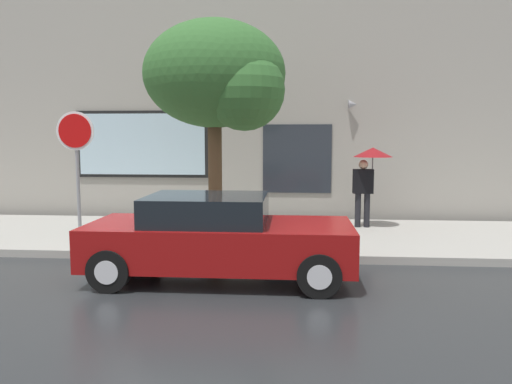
# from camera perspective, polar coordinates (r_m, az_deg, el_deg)

# --- Properties ---
(ground_plane) EXTENTS (60.00, 60.00, 0.00)m
(ground_plane) POSITION_cam_1_polar(r_m,az_deg,el_deg) (8.26, -9.67, -9.63)
(ground_plane) COLOR #282B2D
(sidewalk) EXTENTS (20.00, 4.00, 0.15)m
(sidewalk) POSITION_cam_1_polar(r_m,az_deg,el_deg) (11.09, -5.87, -5.04)
(sidewalk) COLOR #A3A099
(sidewalk) RESTS_ON ground
(building_facade) EXTENTS (20.00, 0.67, 7.00)m
(building_facade) POSITION_cam_1_polar(r_m,az_deg,el_deg) (13.39, -4.14, 11.59)
(building_facade) COLOR #9E998E
(building_facade) RESTS_ON ground
(parked_car) EXTENTS (4.17, 1.81, 1.35)m
(parked_car) POSITION_cam_1_polar(r_m,az_deg,el_deg) (7.87, -4.47, -5.32)
(parked_car) COLOR maroon
(parked_car) RESTS_ON ground
(pedestrian_with_umbrella) EXTENTS (0.91, 0.91, 1.88)m
(pedestrian_with_umbrella) POSITION_cam_1_polar(r_m,az_deg,el_deg) (11.75, 13.04, 3.06)
(pedestrian_with_umbrella) COLOR black
(pedestrian_with_umbrella) RESTS_ON sidewalk
(street_tree) EXTENTS (2.85, 2.42, 4.44)m
(street_tree) POSITION_cam_1_polar(r_m,az_deg,el_deg) (9.99, -4.19, 13.05)
(street_tree) COLOR #4C3823
(street_tree) RESTS_ON sidewalk
(stop_sign) EXTENTS (0.76, 0.10, 2.62)m
(stop_sign) POSITION_cam_1_polar(r_m,az_deg,el_deg) (10.29, -20.18, 4.52)
(stop_sign) COLOR gray
(stop_sign) RESTS_ON sidewalk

